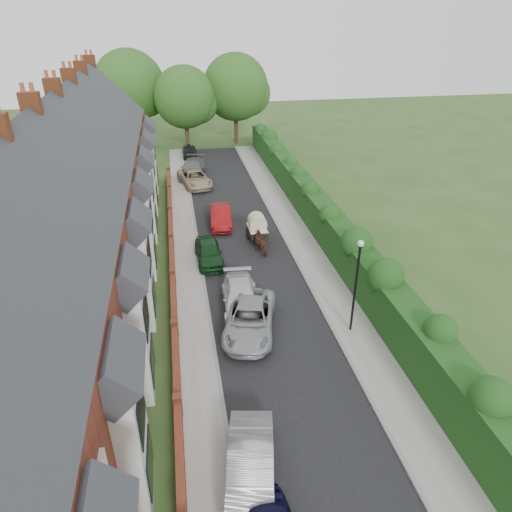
# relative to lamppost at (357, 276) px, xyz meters

# --- Properties ---
(ground) EXTENTS (140.00, 140.00, 0.00)m
(ground) POSITION_rel_lamppost_xyz_m (-3.40, -4.00, -3.30)
(ground) COLOR #2D4C1E
(ground) RESTS_ON ground
(road) EXTENTS (6.00, 58.00, 0.02)m
(road) POSITION_rel_lamppost_xyz_m (-3.90, 7.00, -3.29)
(road) COLOR black
(road) RESTS_ON ground
(pavement_hedge_side) EXTENTS (2.20, 58.00, 0.12)m
(pavement_hedge_side) POSITION_rel_lamppost_xyz_m (0.20, 7.00, -3.24)
(pavement_hedge_side) COLOR gray
(pavement_hedge_side) RESTS_ON ground
(pavement_house_side) EXTENTS (1.70, 58.00, 0.12)m
(pavement_house_side) POSITION_rel_lamppost_xyz_m (-7.75, 7.00, -3.24)
(pavement_house_side) COLOR gray
(pavement_house_side) RESTS_ON ground
(kerb_hedge_side) EXTENTS (0.18, 58.00, 0.13)m
(kerb_hedge_side) POSITION_rel_lamppost_xyz_m (-0.85, 7.00, -3.23)
(kerb_hedge_side) COLOR gray
(kerb_hedge_side) RESTS_ON ground
(kerb_house_side) EXTENTS (0.18, 58.00, 0.13)m
(kerb_house_side) POSITION_rel_lamppost_xyz_m (-6.95, 7.00, -3.23)
(kerb_house_side) COLOR gray
(kerb_house_side) RESTS_ON ground
(hedge) EXTENTS (2.10, 58.00, 2.85)m
(hedge) POSITION_rel_lamppost_xyz_m (2.00, 7.00, -1.70)
(hedge) COLOR #1A3D13
(hedge) RESTS_ON ground
(terrace_row) EXTENTS (9.05, 40.50, 11.50)m
(terrace_row) POSITION_rel_lamppost_xyz_m (-14.27, 5.98, 1.18)
(terrace_row) COLOR #963C26
(terrace_row) RESTS_ON ground
(garden_wall_row) EXTENTS (0.35, 40.35, 1.10)m
(garden_wall_row) POSITION_rel_lamppost_xyz_m (-8.75, 6.00, -2.84)
(garden_wall_row) COLOR brown
(garden_wall_row) RESTS_ON ground
(lamppost) EXTENTS (0.32, 0.32, 5.16)m
(lamppost) POSITION_rel_lamppost_xyz_m (0.00, 0.00, 0.00)
(lamppost) COLOR black
(lamppost) RESTS_ON ground
(tree_far_left) EXTENTS (7.14, 6.80, 9.29)m
(tree_far_left) POSITION_rel_lamppost_xyz_m (-6.05, 36.08, 2.41)
(tree_far_left) COLOR #332316
(tree_far_left) RESTS_ON ground
(tree_far_right) EXTENTS (7.98, 7.60, 10.31)m
(tree_far_right) POSITION_rel_lamppost_xyz_m (-0.01, 38.08, 3.02)
(tree_far_right) COLOR #332316
(tree_far_right) RESTS_ON ground
(tree_far_back) EXTENTS (8.40, 8.00, 10.82)m
(tree_far_back) POSITION_rel_lamppost_xyz_m (-11.99, 39.08, 3.32)
(tree_far_back) COLOR #332316
(tree_far_back) RESTS_ON ground
(car_silver_a) EXTENTS (2.37, 4.70, 1.48)m
(car_silver_a) POSITION_rel_lamppost_xyz_m (-6.40, -7.37, -2.56)
(car_silver_a) COLOR #97989C
(car_silver_a) RESTS_ON ground
(car_silver_b) EXTENTS (3.64, 5.62, 1.44)m
(car_silver_b) POSITION_rel_lamppost_xyz_m (-5.00, 1.00, -2.58)
(car_silver_b) COLOR #9B9DA1
(car_silver_b) RESTS_ON ground
(car_white) EXTENTS (2.22, 4.78, 1.35)m
(car_white) POSITION_rel_lamppost_xyz_m (-5.18, 3.00, -2.62)
(car_white) COLOR silver
(car_white) RESTS_ON ground
(car_green) EXTENTS (1.75, 4.07, 1.37)m
(car_green) POSITION_rel_lamppost_xyz_m (-6.40, 8.60, -2.61)
(car_green) COLOR #0F3514
(car_green) RESTS_ON ground
(car_red) EXTENTS (1.81, 4.38, 1.41)m
(car_red) POSITION_rel_lamppost_xyz_m (-5.00, 14.20, -2.59)
(car_red) COLOR maroon
(car_red) RESTS_ON ground
(car_beige) EXTENTS (3.35, 5.48, 1.42)m
(car_beige) POSITION_rel_lamppost_xyz_m (-6.38, 23.40, -2.59)
(car_beige) COLOR tan
(car_beige) RESTS_ON ground
(car_grey) EXTENTS (3.21, 5.71, 1.56)m
(car_grey) POSITION_rel_lamppost_xyz_m (-6.40, 26.18, -2.52)
(car_grey) COLOR slate
(car_grey) RESTS_ON ground
(car_black) EXTENTS (1.61, 3.92, 1.33)m
(car_black) POSITION_rel_lamppost_xyz_m (-6.35, 32.87, -2.63)
(car_black) COLOR black
(car_black) RESTS_ON ground
(horse) EXTENTS (1.33, 1.86, 1.43)m
(horse) POSITION_rel_lamppost_xyz_m (-2.79, 9.15, -2.58)
(horse) COLOR #50291D
(horse) RESTS_ON ground
(horse_cart) EXTENTS (1.29, 2.86, 2.06)m
(horse_cart) POSITION_rel_lamppost_xyz_m (-2.79, 10.98, -2.12)
(horse_cart) COLOR black
(horse_cart) RESTS_ON ground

